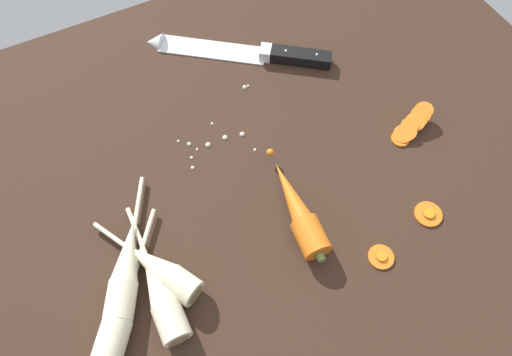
% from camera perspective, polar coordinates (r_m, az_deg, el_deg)
% --- Properties ---
extents(ground_plane, '(1.20, 0.90, 0.04)m').
position_cam_1_polar(ground_plane, '(0.75, -0.70, -0.12)').
color(ground_plane, '#332116').
extents(chefs_knife, '(0.30, 0.23, 0.04)m').
position_cam_1_polar(chefs_knife, '(0.88, -2.67, 15.47)').
color(chefs_knife, silver).
rests_on(chefs_knife, ground_plane).
extents(whole_carrot, '(0.06, 0.20, 0.04)m').
position_cam_1_polar(whole_carrot, '(0.68, 5.25, -4.03)').
color(whole_carrot, orange).
rests_on(whole_carrot, ground_plane).
extents(parsnip_front, '(0.12, 0.20, 0.04)m').
position_cam_1_polar(parsnip_front, '(0.67, -15.78, -10.68)').
color(parsnip_front, beige).
rests_on(parsnip_front, ground_plane).
extents(parsnip_mid_left, '(0.15, 0.19, 0.04)m').
position_cam_1_polar(parsnip_mid_left, '(0.66, -16.17, -14.94)').
color(parsnip_mid_left, beige).
rests_on(parsnip_mid_left, ground_plane).
extents(parsnip_mid_right, '(0.11, 0.18, 0.04)m').
position_cam_1_polar(parsnip_mid_right, '(0.66, -11.76, -11.07)').
color(parsnip_mid_right, beige).
rests_on(parsnip_mid_right, ground_plane).
extents(parsnip_back, '(0.04, 0.21, 0.04)m').
position_cam_1_polar(parsnip_back, '(0.65, -11.79, -13.68)').
color(parsnip_back, beige).
rests_on(parsnip_back, ground_plane).
extents(carrot_slice_stack, '(0.09, 0.05, 0.03)m').
position_cam_1_polar(carrot_slice_stack, '(0.81, 18.78, 6.26)').
color(carrot_slice_stack, orange).
rests_on(carrot_slice_stack, ground_plane).
extents(carrot_slice_stray_near, '(0.04, 0.04, 0.01)m').
position_cam_1_polar(carrot_slice_stray_near, '(0.74, 20.56, -4.15)').
color(carrot_slice_stray_near, orange).
rests_on(carrot_slice_stray_near, ground_plane).
extents(carrot_slice_stray_mid, '(0.04, 0.04, 0.01)m').
position_cam_1_polar(carrot_slice_stray_mid, '(0.69, 15.24, -9.36)').
color(carrot_slice_stray_mid, orange).
rests_on(carrot_slice_stray_mid, ground_plane).
extents(mince_crumbs, '(0.16, 0.13, 0.01)m').
position_cam_1_polar(mince_crumbs, '(0.77, -4.42, 5.63)').
color(mince_crumbs, silver).
rests_on(mince_crumbs, ground_plane).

